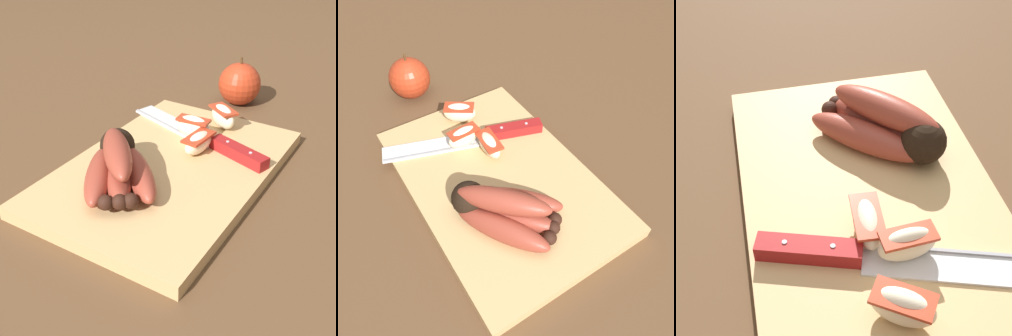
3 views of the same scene
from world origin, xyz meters
The scene contains 8 objects.
ground_plane centered at (0.00, 0.00, 0.00)m, with size 6.00×6.00×0.00m, color brown.
cutting_board centered at (-0.02, 0.01, 0.01)m, with size 0.40×0.27×0.02m, color tan.
banana_bunch centered at (0.05, -0.03, 0.04)m, with size 0.16×0.16×0.06m.
chefs_knife centered at (-0.10, 0.04, 0.03)m, with size 0.11×0.28×0.02m.
apple_wedge_near centered at (-0.07, 0.03, 0.04)m, with size 0.06×0.03×0.03m.
apple_wedge_middle centered at (-0.17, 0.02, 0.04)m, with size 0.05×0.06×0.04m.
apple_wedge_far centered at (-0.11, 0.00, 0.04)m, with size 0.03×0.06×0.04m.
whole_apple centered at (-0.32, -0.01, 0.04)m, with size 0.08×0.08×0.09m.
Camera 1 is at (0.47, 0.31, 0.37)m, focal length 49.00 mm.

